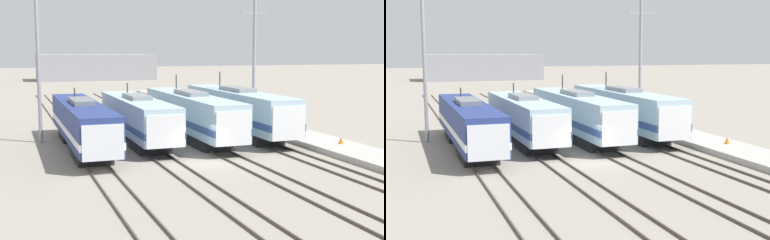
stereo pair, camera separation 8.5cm
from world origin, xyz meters
The scene contains 14 objects.
ground_plane centered at (0.00, 0.00, 0.00)m, with size 400.00×400.00×0.00m, color gray.
rail_pair_far_left centered at (-7.28, 0.00, 0.07)m, with size 1.51×120.00×0.15m.
rail_pair_center_left centered at (-2.43, 0.00, 0.07)m, with size 1.51×120.00×0.15m.
rail_pair_center_right centered at (2.43, 0.00, 0.07)m, with size 1.51×120.00×0.15m.
rail_pair_far_right centered at (7.28, 0.00, 0.07)m, with size 1.51×120.00×0.15m.
locomotive_far_left centered at (-7.28, 7.46, 2.05)m, with size 2.90×19.11×4.56m.
locomotive_center_left centered at (-2.43, 9.23, 2.09)m, with size 3.06×16.90×4.79m.
locomotive_center_right centered at (2.43, 9.47, 2.17)m, with size 3.00×18.83×5.43m.
locomotive_far_right centered at (7.28, 10.24, 2.24)m, with size 3.06×19.26×5.61m.
catenary_tower_left centered at (-10.19, 12.10, 6.63)m, with size 2.75×0.31×12.72m.
catenary_tower_right centered at (9.57, 12.10, 6.63)m, with size 2.75×0.31×12.72m.
platform centered at (11.50, 0.00, 0.22)m, with size 4.00×120.00×0.44m.
traffic_cone centered at (11.93, 1.16, 0.72)m, with size 0.40×0.40×0.55m.
depot_building centered at (9.30, 104.12, 3.23)m, with size 28.89×13.60×6.47m.
Camera 2 is at (-12.76, -34.09, 7.84)m, focal length 50.00 mm.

